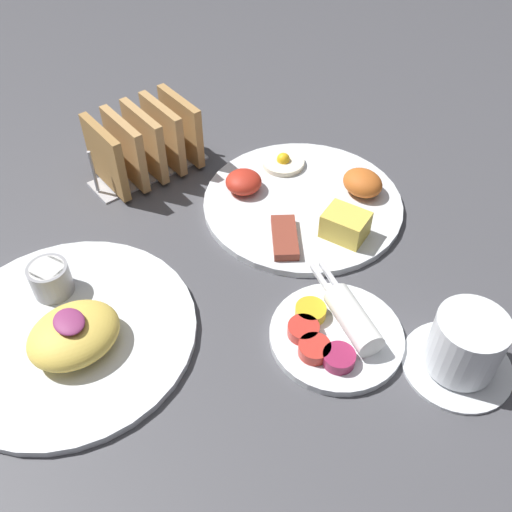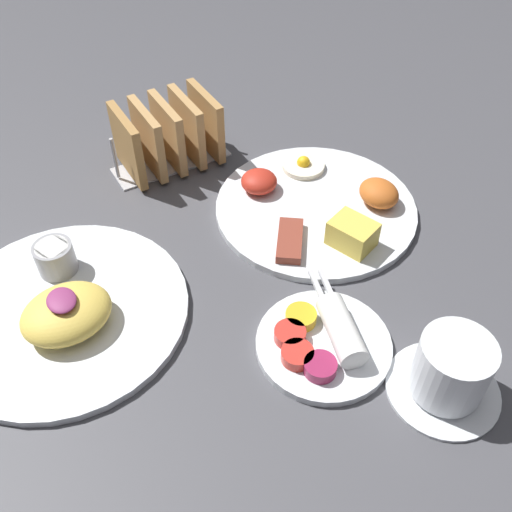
{
  "view_description": "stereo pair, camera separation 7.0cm",
  "coord_description": "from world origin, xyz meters",
  "px_view_note": "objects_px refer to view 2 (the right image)",
  "views": [
    {
      "loc": [
        0.42,
        -0.26,
        0.53
      ],
      "look_at": [
        0.04,
        0.05,
        0.03
      ],
      "focal_mm": 40.0,
      "sensor_mm": 36.0,
      "label": 1
    },
    {
      "loc": [
        0.46,
        -0.2,
        0.53
      ],
      "look_at": [
        0.04,
        0.05,
        0.03
      ],
      "focal_mm": 40.0,
      "sensor_mm": 36.0,
      "label": 2
    }
  ],
  "objects_px": {
    "plate_condiments": "(323,341)",
    "coffee_cup": "(450,371)",
    "toast_rack": "(168,136)",
    "plate_breakfast": "(319,206)",
    "plate_foreground": "(64,308)"
  },
  "relations": [
    {
      "from": "plate_foreground",
      "to": "coffee_cup",
      "type": "xyz_separation_m",
      "value": [
        0.3,
        0.31,
        0.02
      ]
    },
    {
      "from": "plate_breakfast",
      "to": "plate_condiments",
      "type": "bearing_deg",
      "value": -33.45
    },
    {
      "from": "plate_condiments",
      "to": "coffee_cup",
      "type": "bearing_deg",
      "value": 35.25
    },
    {
      "from": "plate_condiments",
      "to": "toast_rack",
      "type": "xyz_separation_m",
      "value": [
        -0.4,
        -0.0,
        0.04
      ]
    },
    {
      "from": "coffee_cup",
      "to": "plate_breakfast",
      "type": "bearing_deg",
      "value": 170.55
    },
    {
      "from": "plate_breakfast",
      "to": "toast_rack",
      "type": "xyz_separation_m",
      "value": [
        -0.21,
        -0.13,
        0.04
      ]
    },
    {
      "from": "plate_breakfast",
      "to": "coffee_cup",
      "type": "bearing_deg",
      "value": -9.45
    },
    {
      "from": "plate_foreground",
      "to": "toast_rack",
      "type": "height_order",
      "value": "toast_rack"
    },
    {
      "from": "plate_condiments",
      "to": "coffee_cup",
      "type": "distance_m",
      "value": 0.14
    },
    {
      "from": "plate_condiments",
      "to": "plate_breakfast",
      "type": "bearing_deg",
      "value": 146.55
    },
    {
      "from": "plate_condiments",
      "to": "toast_rack",
      "type": "relative_size",
      "value": 0.9
    },
    {
      "from": "plate_condiments",
      "to": "coffee_cup",
      "type": "relative_size",
      "value": 1.35
    },
    {
      "from": "plate_condiments",
      "to": "plate_foreground",
      "type": "relative_size",
      "value": 0.55
    },
    {
      "from": "toast_rack",
      "to": "coffee_cup",
      "type": "distance_m",
      "value": 0.52
    },
    {
      "from": "toast_rack",
      "to": "coffee_cup",
      "type": "bearing_deg",
      "value": 8.95
    }
  ]
}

